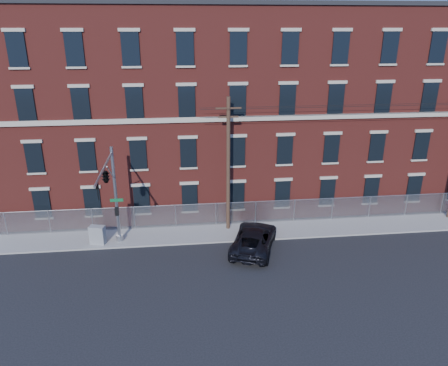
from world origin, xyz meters
name	(u,v)px	position (x,y,z in m)	size (l,w,h in m)	color
ground	(207,270)	(0.00, 0.00, 0.00)	(140.00, 140.00, 0.00)	black
sidewalk	(356,226)	(12.00, 5.00, 0.06)	(65.00, 3.00, 0.12)	gray
mill_building	(326,102)	(12.00, 13.93, 8.15)	(55.30, 14.32, 16.30)	maroon
chain_link_fence	(351,207)	(12.00, 6.30, 1.06)	(59.06, 0.06, 1.85)	#A5A8AD
traffic_signal_mast	(108,183)	(-6.00, 2.18, 5.39)	(0.90, 6.75, 7.00)	#9EA0A5
utility_pole_near	(228,163)	(2.00, 5.60, 5.34)	(1.80, 0.28, 10.00)	#402C20
pickup_truck	(254,239)	(3.43, 2.44, 0.79)	(2.63, 5.70, 1.59)	black
utility_cabinet	(98,235)	(-7.48, 4.20, 0.79)	(1.08, 0.54, 1.34)	gray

